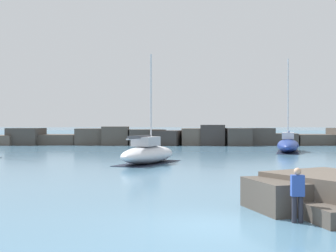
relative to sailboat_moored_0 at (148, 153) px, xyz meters
The scene contains 7 objects.
ground_plane 19.92m from the sailboat_moored_0, 80.17° to the right, with size 600.00×600.00×0.00m, color teal.
open_sea_beyond 87.63m from the sailboat_moored_0, 87.78° to the left, with size 400.00×116.00×0.01m.
breakwater_jetty 27.83m from the sailboat_moored_0, 81.32° to the left, with size 61.32×6.66×2.57m.
foreground_rocks 18.58m from the sailboat_moored_0, 67.64° to the right, with size 5.19×5.56×1.15m.
sailboat_moored_0 is the anchor object (origin of this frame).
sailboat_moored_3 18.31m from the sailboat_moored_0, 46.60° to the left, with size 3.86×8.56×8.95m.
person_on_rocks 19.96m from the sailboat_moored_0, 73.34° to the right, with size 0.36×0.22×1.55m.
Camera 1 is at (-0.84, -12.69, 2.80)m, focal length 50.00 mm.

